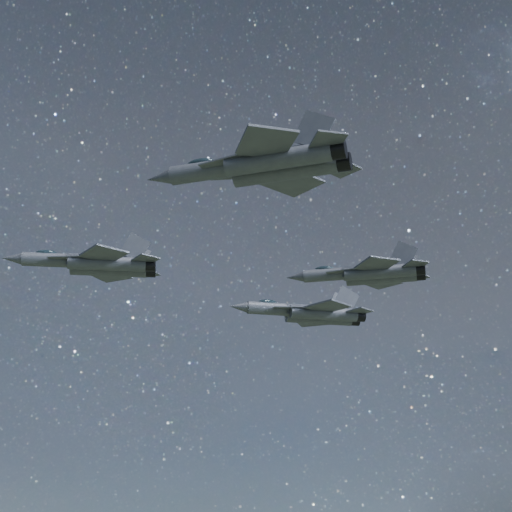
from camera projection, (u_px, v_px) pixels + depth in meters
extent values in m
cylinder|color=#373B44|center=(57.00, 260.00, 73.49)|extent=(6.93, 1.53, 1.46)
cone|color=#373B44|center=(12.00, 258.00, 72.99)|extent=(2.26, 1.33, 1.31)
ellipsoid|color=#1A282F|center=(46.00, 253.00, 73.61)|extent=(2.23, 1.00, 0.72)
cube|color=#373B44|center=(105.00, 262.00, 74.01)|extent=(7.67, 1.48, 1.21)
cylinder|color=#373B44|center=(107.00, 263.00, 73.04)|extent=(7.86, 1.53, 1.46)
cylinder|color=#373B44|center=(109.00, 269.00, 74.77)|extent=(7.86, 1.53, 1.46)
cylinder|color=black|center=(150.00, 265.00, 73.51)|extent=(1.23, 1.36, 1.35)
cylinder|color=black|center=(150.00, 271.00, 75.25)|extent=(1.23, 1.36, 1.35)
cube|color=#373B44|center=(72.00, 258.00, 72.46)|extent=(4.96, 1.89, 0.11)
cube|color=#373B44|center=(75.00, 266.00, 74.81)|extent=(4.97, 1.98, 0.11)
cube|color=#373B44|center=(104.00, 254.00, 70.99)|extent=(5.15, 5.30, 0.19)
cube|color=#373B44|center=(109.00, 275.00, 76.91)|extent=(5.12, 5.28, 0.19)
cube|color=#373B44|center=(146.00, 259.00, 72.41)|extent=(3.04, 3.10, 0.14)
cube|color=#373B44|center=(147.00, 273.00, 76.40)|extent=(3.02, 3.09, 0.14)
cube|color=#373B44|center=(135.00, 248.00, 73.74)|extent=(3.25, 0.42, 3.33)
cube|color=#373B44|center=(136.00, 255.00, 75.91)|extent=(3.25, 0.44, 3.33)
cylinder|color=#373B44|center=(277.00, 309.00, 93.29)|extent=(8.07, 2.53, 1.67)
cone|color=#373B44|center=(239.00, 307.00, 92.24)|extent=(2.72, 1.77, 1.50)
ellipsoid|color=#1A282F|center=(268.00, 303.00, 93.31)|extent=(2.66, 1.40, 0.83)
cube|color=#373B44|center=(318.00, 312.00, 94.40)|extent=(8.91, 2.56, 1.39)
cylinder|color=#373B44|center=(324.00, 314.00, 93.33)|extent=(9.13, 2.65, 1.67)
cylinder|color=#373B44|center=(319.00, 318.00, 95.29)|extent=(9.13, 2.65, 1.67)
cylinder|color=black|center=(359.00, 316.00, 94.33)|extent=(1.55, 1.69, 1.54)
cylinder|color=black|center=(354.00, 320.00, 96.29)|extent=(1.55, 1.69, 1.54)
cube|color=#373B44|center=(294.00, 308.00, 92.31)|extent=(5.65, 1.63, 0.13)
cube|color=#373B44|center=(289.00, 314.00, 94.96)|extent=(5.67, 2.78, 0.13)
cube|color=#373B44|center=(328.00, 307.00, 91.01)|extent=(6.05, 6.14, 0.21)
cube|color=#373B44|center=(312.00, 321.00, 97.68)|extent=(5.67, 5.92, 0.21)
cube|color=#373B44|center=(360.00, 311.00, 93.05)|extent=(3.57, 3.62, 0.16)
cube|color=#373B44|center=(347.00, 321.00, 97.56)|extent=(3.34, 3.45, 0.16)
cube|color=#373B44|center=(346.00, 300.00, 94.43)|extent=(3.74, 0.58, 3.82)
cube|color=#373B44|center=(340.00, 305.00, 96.88)|extent=(3.69, 0.88, 3.82)
cylinder|color=#373B44|center=(215.00, 170.00, 60.33)|extent=(7.81, 4.69, 1.65)
cone|color=#373B44|center=(160.00, 178.00, 61.78)|extent=(2.92, 2.38, 1.48)
ellipsoid|color=#1A282F|center=(201.00, 163.00, 60.97)|extent=(2.75, 2.04, 0.81)
cube|color=#373B44|center=(277.00, 161.00, 58.73)|extent=(8.55, 4.98, 1.37)
cylinder|color=#373B44|center=(278.00, 159.00, 57.50)|extent=(8.77, 5.12, 1.65)
cylinder|color=#373B44|center=(285.00, 171.00, 59.38)|extent=(8.77, 5.12, 1.65)
cylinder|color=black|center=(337.00, 150.00, 56.10)|extent=(1.87, 1.95, 1.52)
cylinder|color=black|center=(343.00, 162.00, 57.99)|extent=(1.87, 1.95, 1.52)
cube|color=#373B44|center=(230.00, 160.00, 58.46)|extent=(5.16, 4.11, 0.13)
cube|color=#373B44|center=(241.00, 175.00, 61.01)|extent=(5.61, 2.37, 0.13)
cube|color=#373B44|center=(266.00, 143.00, 55.37)|extent=(4.60, 5.05, 0.21)
cube|color=#373B44|center=(291.00, 182.00, 61.78)|extent=(6.01, 5.86, 0.21)
cube|color=#373B44|center=(328.00, 140.00, 55.07)|extent=(2.69, 2.88, 0.16)
cube|color=#373B44|center=(341.00, 168.00, 59.40)|extent=(3.56, 3.52, 0.16)
cube|color=#373B44|center=(314.00, 130.00, 57.08)|extent=(3.30, 1.92, 3.76)
cube|color=#373B44|center=(321.00, 146.00, 59.44)|extent=(3.53, 1.38, 3.76)
cylinder|color=#373B44|center=(334.00, 274.00, 80.89)|extent=(6.97, 3.64, 1.45)
cone|color=#373B44|center=(295.00, 277.00, 81.83)|extent=(2.54, 1.96, 1.30)
ellipsoid|color=#1A282F|center=(324.00, 269.00, 81.37)|extent=(2.41, 1.65, 0.72)
cube|color=#373B44|center=(377.00, 272.00, 79.85)|extent=(7.66, 3.83, 1.21)
cylinder|color=#373B44|center=(380.00, 272.00, 78.78)|extent=(7.85, 3.94, 1.45)
cylinder|color=#373B44|center=(381.00, 277.00, 80.48)|extent=(7.85, 3.94, 1.45)
cylinder|color=black|center=(420.00, 269.00, 77.88)|extent=(1.58, 1.66, 1.34)
cylinder|color=black|center=(420.00, 275.00, 79.57)|extent=(1.58, 1.66, 1.34)
cube|color=#373B44|center=(348.00, 271.00, 79.35)|extent=(4.69, 3.32, 0.11)
cube|color=#373B44|center=(350.00, 278.00, 81.64)|extent=(4.93, 1.71, 0.11)
cube|color=#373B44|center=(377.00, 264.00, 76.85)|extent=(4.33, 4.68, 0.19)
cube|color=#373B44|center=(381.00, 282.00, 82.62)|extent=(5.33, 5.26, 0.19)
cube|color=#373B44|center=(416.00, 264.00, 76.92)|extent=(2.53, 2.68, 0.14)
cube|color=#373B44|center=(416.00, 277.00, 80.82)|extent=(3.16, 3.14, 0.14)
cube|color=#373B44|center=(404.00, 255.00, 78.61)|extent=(3.01, 1.45, 3.31)
cube|color=#373B44|center=(404.00, 262.00, 80.74)|extent=(3.17, 0.96, 3.31)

